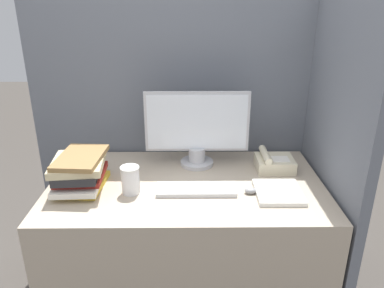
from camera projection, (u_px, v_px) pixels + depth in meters
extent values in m
cube|color=slate|center=(187.00, 133.00, 2.16)|extent=(1.71, 0.04, 1.68)
cube|color=slate|center=(330.00, 160.00, 1.81)|extent=(0.04, 0.82, 1.68)
cube|color=tan|center=(187.00, 245.00, 1.95)|extent=(1.31, 0.76, 0.74)
cylinder|color=#B7B7BC|center=(197.00, 163.00, 2.00)|extent=(0.17, 0.17, 0.02)
cylinder|color=#B7B7BC|center=(197.00, 155.00, 1.98)|extent=(0.09, 0.09, 0.07)
cube|color=#B7B7BC|center=(197.00, 122.00, 1.92)|extent=(0.54, 0.02, 0.32)
cube|color=silver|center=(197.00, 122.00, 1.91)|extent=(0.51, 0.01, 0.29)
cube|color=silver|center=(196.00, 189.00, 1.72)|extent=(0.36, 0.12, 0.02)
ellipsoid|color=gray|center=(251.00, 191.00, 1.70)|extent=(0.06, 0.04, 0.03)
cylinder|color=white|center=(131.00, 181.00, 1.69)|extent=(0.08, 0.08, 0.12)
cylinder|color=white|center=(130.00, 168.00, 1.67)|extent=(0.09, 0.09, 0.01)
cube|color=gold|center=(82.00, 184.00, 1.77)|extent=(0.22, 0.27, 0.02)
cube|color=silver|center=(79.00, 181.00, 1.74)|extent=(0.21, 0.31, 0.03)
cube|color=maroon|center=(81.00, 174.00, 1.75)|extent=(0.22, 0.25, 0.03)
cube|color=#262628|center=(79.00, 169.00, 1.73)|extent=(0.21, 0.31, 0.04)
cube|color=#C6B78C|center=(78.00, 163.00, 1.71)|extent=(0.25, 0.28, 0.03)
cube|color=olive|center=(81.00, 158.00, 1.70)|extent=(0.21, 0.29, 0.02)
cube|color=beige|center=(275.00, 163.00, 1.94)|extent=(0.19, 0.17, 0.06)
cube|color=white|center=(281.00, 159.00, 1.90)|extent=(0.09, 0.07, 0.00)
cylinder|color=beige|center=(265.00, 155.00, 1.92)|extent=(0.04, 0.18, 0.04)
cube|color=white|center=(278.00, 192.00, 1.70)|extent=(0.21, 0.23, 0.02)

